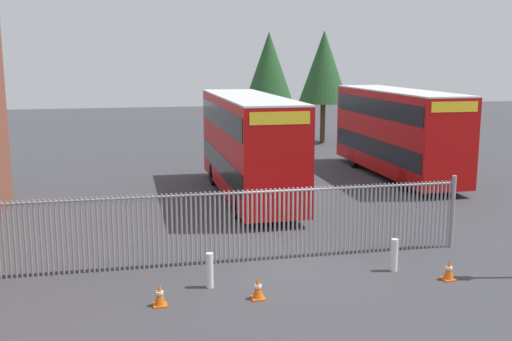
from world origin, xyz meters
TOP-DOWN VIEW (x-y plane):
  - ground_plane at (0.00, 8.00)m, footprint 100.00×100.00m
  - palisade_fence at (-1.47, 0.00)m, footprint 14.23×0.14m
  - double_decker_bus_near_gate at (0.59, 8.25)m, footprint 2.54×10.81m
  - double_decker_bus_behind_fence_left at (8.88, 11.29)m, footprint 2.54×10.81m
  - bollard_near_left at (-2.52, -1.85)m, footprint 0.20×0.20m
  - bollard_center_front at (2.82, -1.71)m, footprint 0.20×0.20m
  - traffic_cone_by_gate at (-3.89, -2.80)m, footprint 0.34×0.34m
  - traffic_cone_mid_forecourt at (3.99, -2.68)m, footprint 0.34×0.34m
  - traffic_cone_near_kerb at (-1.44, -2.89)m, footprint 0.34×0.34m
  - tree_tall_back at (9.19, 24.06)m, footprint 3.53×3.53m
  - tree_short_side at (6.43, 29.06)m, footprint 3.80×3.80m

SIDE VIEW (x-z plane):
  - ground_plane at x=0.00m, z-range 0.00..0.00m
  - traffic_cone_by_gate at x=-3.89m, z-range -0.01..0.58m
  - traffic_cone_mid_forecourt at x=3.99m, z-range -0.01..0.58m
  - traffic_cone_near_kerb at x=-1.44m, z-range -0.01..0.58m
  - bollard_near_left at x=-2.52m, z-range 0.00..0.95m
  - bollard_center_front at x=2.82m, z-range 0.00..0.95m
  - palisade_fence at x=-1.47m, z-range 0.00..2.35m
  - double_decker_bus_near_gate at x=0.59m, z-range 0.21..4.63m
  - double_decker_bus_behind_fence_left at x=8.88m, z-range 0.21..4.63m
  - tree_short_side at x=6.43m, z-range 1.25..9.21m
  - tree_tall_back at x=9.19m, z-range 1.39..9.26m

